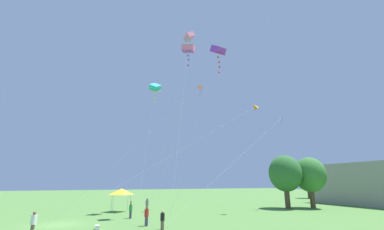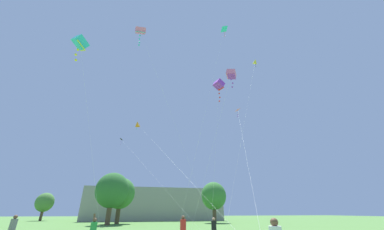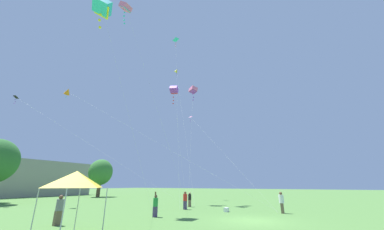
# 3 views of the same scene
# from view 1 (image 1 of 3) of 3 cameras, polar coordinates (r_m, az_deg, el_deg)

# --- Properties ---
(ground_plane) EXTENTS (220.00, 220.00, 0.00)m
(ground_plane) POSITION_cam_1_polar(r_m,az_deg,el_deg) (29.07, -27.55, -20.80)
(ground_plane) COLOR #4C7A38
(tree_far_left) EXTENTS (4.04, 3.63, 6.09)m
(tree_far_left) POSITION_cam_1_polar(r_m,az_deg,el_deg) (71.35, 24.29, -13.34)
(tree_far_left) COLOR brown
(tree_far_left) RESTS_ON ground
(tree_far_right) EXTENTS (5.27, 4.74, 7.95)m
(tree_far_right) POSITION_cam_1_polar(r_m,az_deg,el_deg) (43.43, 19.98, -12.14)
(tree_far_right) COLOR brown
(tree_far_right) RESTS_ON ground
(tree_far_centre) EXTENTS (5.08, 4.57, 7.67)m
(tree_far_centre) POSITION_cam_1_polar(r_m,az_deg,el_deg) (45.37, 24.69, -12.00)
(tree_far_centre) COLOR brown
(tree_far_centre) RESTS_ON ground
(festival_tent) EXTENTS (2.44, 2.44, 3.02)m
(festival_tent) POSITION_cam_1_polar(r_m,az_deg,el_deg) (37.84, -15.41, -16.09)
(festival_tent) COLOR #B7B7BC
(festival_tent) RESTS_ON ground
(cooler_box) EXTENTS (0.59, 0.33, 0.34)m
(cooler_box) POSITION_cam_1_polar(r_m,az_deg,el_deg) (25.08, -20.32, -22.35)
(cooler_box) COLOR white
(cooler_box) RESTS_ON ground
(person_green_shirt) EXTENTS (0.37, 0.37, 1.82)m
(person_green_shirt) POSITION_cam_1_polar(r_m,az_deg,el_deg) (31.02, -13.47, -19.84)
(person_green_shirt) COLOR #473860
(person_green_shirt) RESTS_ON ground
(person_grey_shirt) EXTENTS (0.41, 0.41, 1.73)m
(person_grey_shirt) POSITION_cam_1_polar(r_m,az_deg,el_deg) (37.08, -9.95, -19.01)
(person_grey_shirt) COLOR brown
(person_grey_shirt) RESTS_ON ground
(person_black_shirt) EXTENTS (0.36, 0.36, 1.53)m
(person_black_shirt) POSITION_cam_1_polar(r_m,az_deg,el_deg) (23.56, -6.59, -22.05)
(person_black_shirt) COLOR brown
(person_black_shirt) RESTS_ON ground
(person_white_shirt) EXTENTS (0.41, 0.41, 1.74)m
(person_white_shirt) POSITION_cam_1_polar(r_m,az_deg,el_deg) (23.97, -31.81, -19.69)
(person_white_shirt) COLOR brown
(person_white_shirt) RESTS_ON ground
(person_red_shirt) EXTENTS (0.40, 0.40, 1.69)m
(person_red_shirt) POSITION_cam_1_polar(r_m,az_deg,el_deg) (25.70, -10.07, -21.11)
(person_red_shirt) COLOR #473860
(person_red_shirt) RESTS_ON ground
(kite_pink_box_0) EXTENTS (5.86, 2.83, 15.98)m
(kite_pink_box_0) POSITION_cam_1_polar(r_m,az_deg,el_deg) (23.88, -0.86, 14.42)
(kite_pink_box_0) COLOR silver
(kite_pink_box_0) RESTS_ON ground
(kite_pink_delta_1) EXTENTS (5.35, 11.66, 11.90)m
(kite_pink_delta_1) POSITION_cam_1_polar(r_m,az_deg,el_deg) (21.83, 0.83, 5.21)
(kite_pink_delta_1) COLOR silver
(kite_pink_delta_1) RESTS_ON ground
(kite_purple_box_3) EXTENTS (3.62, 4.70, 16.76)m
(kite_purple_box_3) POSITION_cam_1_polar(r_m,az_deg,el_deg) (25.56, 5.83, 14.00)
(kite_purple_box_3) COLOR silver
(kite_purple_box_3) RESTS_ON ground
(kite_black_delta_5) EXTENTS (9.73, 22.69, 14.22)m
(kite_black_delta_5) POSITION_cam_1_polar(r_m,az_deg,el_deg) (43.56, 18.88, -1.08)
(kite_black_delta_5) COLOR silver
(kite_black_delta_5) RESTS_ON ground
(kite_cyan_box_6) EXTENTS (6.32, 3.70, 18.39)m
(kite_cyan_box_6) POSITION_cam_1_polar(r_m,az_deg,el_deg) (38.65, -8.21, 6.02)
(kite_cyan_box_6) COLOR silver
(kite_cyan_box_6) RESTS_ON ground
(kite_pink_box_7) EXTENTS (8.54, 5.46, 24.32)m
(kite_pink_box_7) POSITION_cam_1_polar(r_m,az_deg,el_deg) (37.60, -0.65, 16.92)
(kite_pink_box_7) COLOR silver
(kite_pink_box_7) RESTS_ON ground
(kite_orange_diamond_8) EXTENTS (6.44, 25.39, 15.01)m
(kite_orange_diamond_8) POSITION_cam_1_polar(r_m,az_deg,el_deg) (37.86, 13.75, 1.80)
(kite_orange_diamond_8) COLOR silver
(kite_orange_diamond_8) RESTS_ON ground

